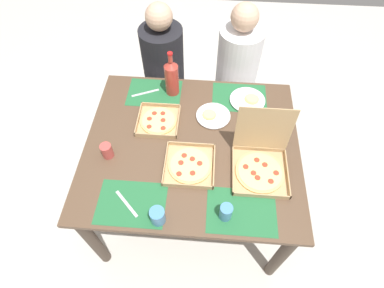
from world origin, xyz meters
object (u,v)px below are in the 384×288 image
plate_middle (213,116)px  cup_red (226,212)px  diner_left_seat (165,78)px  plate_near_right (248,100)px  cup_dark (158,216)px  pizza_box_corner_left (158,121)px  pizza_box_edge_far (189,165)px  diner_right_seat (235,81)px  cup_clear_right (270,123)px  cup_spare (107,151)px  pizza_box_center (261,162)px  soda_bottle (172,77)px

plate_middle → cup_red: 0.67m
plate_middle → diner_left_seat: bearing=124.2°
plate_near_right → cup_dark: 0.99m
pizza_box_corner_left → pizza_box_edge_far: (0.22, -0.31, -0.00)m
pizza_box_corner_left → diner_right_seat: diner_right_seat is taller
cup_clear_right → cup_spare: 0.99m
pizza_box_center → pizza_box_edge_far: (-0.39, -0.02, -0.04)m
pizza_box_center → soda_bottle: size_ratio=1.06×
pizza_box_corner_left → diner_left_seat: bearing=95.5°
pizza_box_corner_left → diner_right_seat: (0.51, 0.66, -0.24)m
diner_left_seat → plate_middle: bearing=-55.8°
soda_bottle → cup_dark: bearing=-88.0°
pizza_box_edge_far → diner_right_seat: 1.04m
pizza_box_edge_far → diner_left_seat: bearing=106.3°
pizza_box_edge_far → cup_clear_right: cup_clear_right is taller
pizza_box_corner_left → cup_red: cup_red is taller
plate_near_right → pizza_box_corner_left: bearing=-158.4°
pizza_box_corner_left → soda_bottle: bearing=77.9°
cup_clear_right → plate_near_right: bearing=120.8°
plate_middle → soda_bottle: bearing=144.1°
cup_red → cup_dark: bearing=-172.4°
soda_bottle → cup_spare: (-0.31, -0.54, -0.09)m
plate_near_right → plate_middle: bearing=-145.6°
cup_red → cup_dark: (-0.34, -0.05, -0.00)m
plate_near_right → cup_dark: bearing=-118.9°
pizza_box_corner_left → cup_dark: (0.09, -0.64, 0.04)m
plate_middle → plate_near_right: size_ratio=0.93×
soda_bottle → cup_dark: size_ratio=3.31×
pizza_box_corner_left → plate_middle: size_ratio=1.18×
cup_red → soda_bottle: bearing=113.0°
plate_near_right → cup_red: 0.83m
cup_dark → soda_bottle: bearing=92.0°
cup_dark → cup_spare: cup_dark is taller
plate_near_right → cup_clear_right: (0.13, -0.21, 0.03)m
cup_spare → diner_right_seat: bearing=50.7°
cup_dark → diner_left_seat: size_ratio=0.08×
pizza_box_edge_far → cup_spare: bearing=175.4°
pizza_box_edge_far → diner_right_seat: bearing=73.4°
cup_clear_right → cup_red: (-0.27, -0.61, 0.01)m
pizza_box_corner_left → soda_bottle: soda_bottle is taller
pizza_box_corner_left → diner_left_seat: size_ratio=0.22×
plate_near_right → cup_dark: cup_dark is taller
pizza_box_edge_far → cup_dark: cup_dark is taller
cup_clear_right → pizza_box_center: bearing=-104.4°
pizza_box_edge_far → soda_bottle: 0.62m
diner_left_seat → diner_right_seat: diner_right_seat is taller
cup_red → diner_right_seat: bearing=86.1°
pizza_box_corner_left → pizza_box_edge_far: bearing=-54.5°
plate_near_right → cup_dark: (-0.48, -0.86, 0.04)m
plate_near_right → cup_spare: 0.96m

